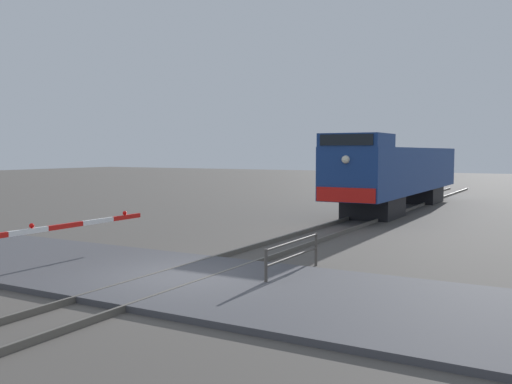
% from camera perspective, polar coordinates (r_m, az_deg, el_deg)
% --- Properties ---
extents(ground_plane, '(160.00, 160.00, 0.00)m').
position_cam_1_polar(ground_plane, '(14.54, -7.94, -8.99)').
color(ground_plane, '#514C47').
extents(rail_track_left, '(0.08, 80.00, 0.15)m').
position_cam_1_polar(rail_track_left, '(14.96, -10.15, -8.35)').
color(rail_track_left, '#59544C').
rests_on(rail_track_left, ground_plane).
extents(rail_track_right, '(0.08, 80.00, 0.15)m').
position_cam_1_polar(rail_track_right, '(14.11, -5.60, -9.06)').
color(rail_track_right, '#59544C').
rests_on(rail_track_right, ground_plane).
extents(road_surface, '(36.00, 5.46, 0.14)m').
position_cam_1_polar(road_surface, '(14.53, -7.94, -8.72)').
color(road_surface, '#47474C').
rests_on(road_surface, ground_plane).
extents(locomotive, '(2.86, 17.73, 4.11)m').
position_cam_1_polar(locomotive, '(32.92, 14.27, 1.96)').
color(locomotive, black).
rests_on(locomotive, ground_plane).
extents(guard_railing, '(0.08, 3.11, 0.95)m').
position_cam_1_polar(guard_railing, '(14.96, 3.80, -6.12)').
color(guard_railing, '#4C4742').
rests_on(guard_railing, ground_plane).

